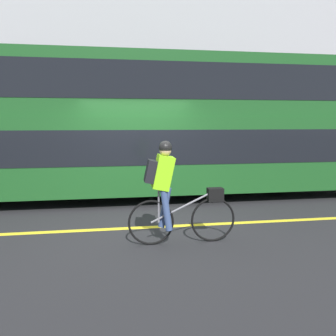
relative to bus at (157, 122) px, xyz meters
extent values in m
plane|color=#232326|center=(-0.63, -2.56, -2.00)|extent=(80.00, 80.00, 0.00)
cube|color=yellow|center=(-0.63, -2.67, -1.99)|extent=(50.00, 0.14, 0.01)
cube|color=gray|center=(-0.63, 3.32, -1.95)|extent=(60.00, 1.87, 0.10)
cube|color=#9E9EA3|center=(-0.63, 4.40, 1.73)|extent=(60.00, 0.30, 7.45)
cylinder|color=black|center=(3.63, 0.00, -1.54)|extent=(0.91, 0.30, 0.91)
cylinder|color=black|center=(-3.63, 0.00, -1.54)|extent=(0.91, 0.30, 0.91)
cube|color=#194C1E|center=(0.00, 0.00, -0.80)|extent=(11.70, 2.56, 1.84)
cube|color=black|center=(0.00, 0.00, -0.58)|extent=(11.23, 2.58, 0.81)
cube|color=#194C1E|center=(0.00, 0.00, 0.86)|extent=(11.70, 2.46, 1.49)
cube|color=black|center=(0.00, 0.00, 0.94)|extent=(11.23, 2.48, 0.83)
torus|color=black|center=(0.51, -3.56, -1.62)|extent=(0.76, 0.04, 0.76)
torus|color=black|center=(-0.53, -3.56, -1.62)|extent=(0.76, 0.04, 0.76)
cylinder|color=slate|center=(-0.01, -3.56, -1.38)|extent=(1.06, 0.03, 0.51)
cylinder|color=slate|center=(-0.41, -3.56, -1.34)|extent=(0.03, 0.03, 0.56)
cube|color=black|center=(0.54, -3.56, -1.19)|extent=(0.26, 0.16, 0.22)
cube|color=#8CE019|center=(-0.33, -3.56, -0.79)|extent=(0.37, 0.32, 0.58)
cube|color=black|center=(-0.53, -3.56, -0.77)|extent=(0.21, 0.26, 0.38)
cylinder|color=#384C7A|center=(-0.29, -3.47, -1.40)|extent=(0.22, 0.11, 0.68)
cylinder|color=#384C7A|center=(-0.29, -3.65, -1.40)|extent=(0.20, 0.11, 0.68)
sphere|color=tan|center=(-0.29, -3.56, -0.44)|extent=(0.19, 0.19, 0.19)
sphere|color=black|center=(-0.29, -3.56, -0.39)|extent=(0.21, 0.21, 0.21)
cylinder|color=#515156|center=(1.40, 3.22, -1.44)|extent=(0.52, 0.52, 0.90)
camera|label=1|loc=(-1.04, -8.70, 0.02)|focal=35.00mm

